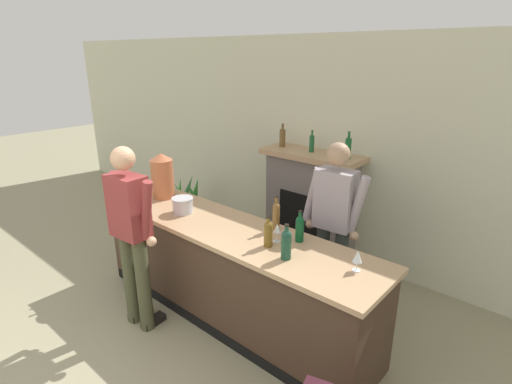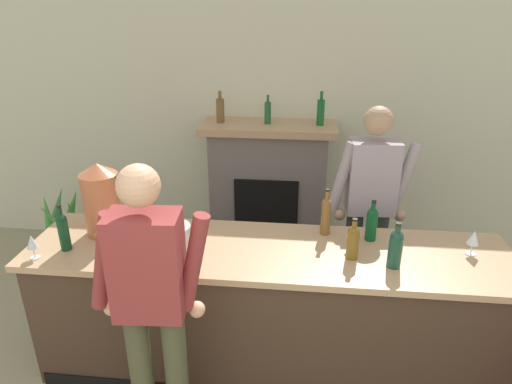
{
  "view_description": "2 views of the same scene",
  "coord_description": "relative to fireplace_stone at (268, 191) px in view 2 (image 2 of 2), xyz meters",
  "views": [
    {
      "loc": [
        2.43,
        -0.37,
        2.53
      ],
      "look_at": [
        -0.06,
        2.48,
        1.21
      ],
      "focal_mm": 28.0,
      "sensor_mm": 36.0,
      "label": 1
    },
    {
      "loc": [
        0.16,
        -0.53,
        2.5
      ],
      "look_at": [
        -0.15,
        2.48,
        1.19
      ],
      "focal_mm": 32.0,
      "sensor_mm": 36.0,
      "label": 2
    }
  ],
  "objects": [
    {
      "name": "wall_back_panel",
      "position": [
        0.16,
        0.26,
        0.67
      ],
      "size": [
        12.0,
        0.07,
        2.75
      ],
      "color": "beige",
      "rests_on": "ground_plane"
    },
    {
      "name": "bar_counter",
      "position": [
        0.13,
        -1.59,
        -0.22
      ],
      "size": [
        3.16,
        0.75,
        0.98
      ],
      "color": "#422E21",
      "rests_on": "ground_plane"
    },
    {
      "name": "fireplace_stone",
      "position": [
        0.0,
        0.0,
        0.0
      ],
      "size": [
        1.27,
        0.52,
        1.71
      ],
      "color": "slate",
      "rests_on": "ground_plane"
    },
    {
      "name": "potted_plant_corner",
      "position": [
        -2.01,
        -0.34,
        -0.37
      ],
      "size": [
        0.45,
        0.47,
        0.75
      ],
      "color": "#9C6B4B",
      "rests_on": "ground_plane"
    },
    {
      "name": "person_customer",
      "position": [
        -0.43,
        -2.27,
        0.28
      ],
      "size": [
        0.66,
        0.32,
        1.79
      ],
      "color": "#47492F",
      "rests_on": "ground_plane"
    },
    {
      "name": "person_bartender",
      "position": [
        0.86,
        -0.91,
        0.28
      ],
      "size": [
        0.66,
        0.32,
        1.78
      ],
      "color": "#353D3A",
      "rests_on": "ground_plane"
    },
    {
      "name": "copper_dispenser",
      "position": [
        -1.01,
        -1.48,
        0.52
      ],
      "size": [
        0.26,
        0.29,
        0.51
      ],
      "color": "#BA653F",
      "rests_on": "bar_counter"
    },
    {
      "name": "ice_bucket_steel",
      "position": [
        -0.48,
        -1.64,
        0.35
      ],
      "size": [
        0.22,
        0.22,
        0.16
      ],
      "color": "silver",
      "rests_on": "bar_counter"
    },
    {
      "name": "wine_bottle_rose_blush",
      "position": [
        0.8,
        -1.39,
        0.4
      ],
      "size": [
        0.07,
        0.07,
        0.29
      ],
      "color": "#0B4420",
      "rests_on": "bar_counter"
    },
    {
      "name": "wine_bottle_cabernet_heavy",
      "position": [
        0.5,
        -1.34,
        0.41
      ],
      "size": [
        0.07,
        0.07,
        0.33
      ],
      "color": "brown",
      "rests_on": "bar_counter"
    },
    {
      "name": "wine_bottle_burgundy_dark",
      "position": [
        -1.18,
        -1.73,
        0.41
      ],
      "size": [
        0.07,
        0.07,
        0.32
      ],
      "color": "#0F3A1D",
      "rests_on": "bar_counter"
    },
    {
      "name": "wine_bottle_port_short",
      "position": [
        0.9,
        -1.72,
        0.4
      ],
      "size": [
        0.08,
        0.08,
        0.3
      ],
      "color": "#194230",
      "rests_on": "bar_counter"
    },
    {
      "name": "wine_bottle_merlot_tall",
      "position": [
        0.66,
        -1.64,
        0.39
      ],
      "size": [
        0.08,
        0.08,
        0.27
      ],
      "color": "brown",
      "rests_on": "bar_counter"
    },
    {
      "name": "wine_glass_front_right",
      "position": [
        0.66,
        -1.53,
        0.39
      ],
      "size": [
        0.07,
        0.07,
        0.17
      ],
      "color": "silver",
      "rests_on": "bar_counter"
    },
    {
      "name": "wine_glass_mid_counter",
      "position": [
        -1.32,
        -1.85,
        0.38
      ],
      "size": [
        0.07,
        0.07,
        0.16
      ],
      "color": "silver",
      "rests_on": "bar_counter"
    },
    {
      "name": "wine_glass_by_dispenser",
      "position": [
        1.42,
        -1.52,
        0.38
      ],
      "size": [
        0.07,
        0.07,
        0.17
      ],
      "color": "silver",
      "rests_on": "bar_counter"
    }
  ]
}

